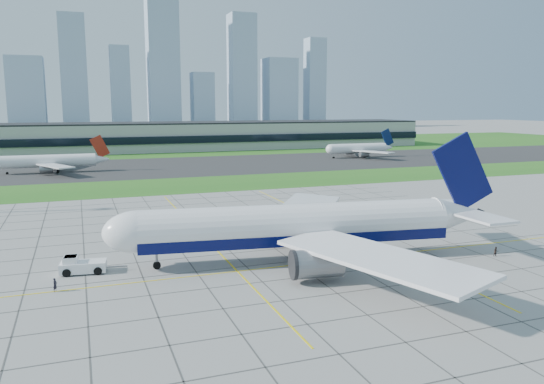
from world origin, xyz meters
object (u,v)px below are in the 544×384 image
at_px(pushback_tug, 81,265).
at_px(crew_far, 496,252).
at_px(distant_jet_1, 51,161).
at_px(airliner, 299,226).
at_px(crew_near, 55,285).
at_px(distant_jet_2, 359,148).

bearing_deg(pushback_tug, crew_far, -4.65).
distance_m(pushback_tug, distant_jet_1, 134.04).
bearing_deg(distant_jet_1, pushback_tug, -85.99).
bearing_deg(pushback_tug, distant_jet_1, 101.80).
xyz_separation_m(airliner, crew_near, (-37.19, -2.38, -4.73)).
height_order(pushback_tug, crew_near, pushback_tug).
xyz_separation_m(crew_far, distant_jet_1, (-75.20, 148.20, 3.65)).
bearing_deg(airliner, distant_jet_1, 115.06).
xyz_separation_m(distant_jet_1, distant_jet_2, (139.40, 12.93, -0.00)).
bearing_deg(crew_near, pushback_tug, 10.59).
relative_size(crew_near, distant_jet_1, 0.04).
height_order(distant_jet_1, distant_jet_2, same).
relative_size(crew_far, distant_jet_1, 0.04).
height_order(airliner, crew_near, airliner).
bearing_deg(pushback_tug, airliner, -0.72).
distance_m(airliner, distant_jet_2, 179.63).
relative_size(pushback_tug, distant_jet_2, 0.23).
xyz_separation_m(pushback_tug, crew_far, (65.83, -14.52, -0.38)).
bearing_deg(distant_jet_2, crew_near, -130.91).
height_order(pushback_tug, distant_jet_2, distant_jet_2).
xyz_separation_m(pushback_tug, distant_jet_2, (130.03, 146.60, 3.27)).
height_order(crew_near, distant_jet_2, distant_jet_2).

